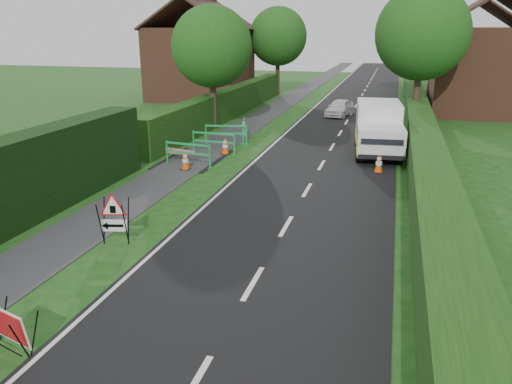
{
  "coord_description": "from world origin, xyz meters",
  "views": [
    {
      "loc": [
        5.18,
        -8.5,
        5.36
      ],
      "look_at": [
        1.57,
        4.65,
        0.92
      ],
      "focal_mm": 35.0,
      "sensor_mm": 36.0,
      "label": 1
    }
  ],
  "objects_px": {
    "triangle_sign": "(112,215)",
    "works_van": "(378,128)",
    "red_rect_sign": "(10,327)",
    "hatchback_car": "(340,108)"
  },
  "relations": [
    {
      "from": "red_rect_sign",
      "to": "works_van",
      "type": "xyz_separation_m",
      "value": [
        5.53,
        16.74,
        0.73
      ]
    },
    {
      "from": "red_rect_sign",
      "to": "hatchback_car",
      "type": "xyz_separation_m",
      "value": [
        2.73,
        26.69,
        0.09
      ]
    },
    {
      "from": "red_rect_sign",
      "to": "works_van",
      "type": "height_order",
      "value": "works_van"
    },
    {
      "from": "works_van",
      "to": "hatchback_car",
      "type": "bearing_deg",
      "value": 100.26
    },
    {
      "from": "red_rect_sign",
      "to": "hatchback_car",
      "type": "relative_size",
      "value": 0.33
    },
    {
      "from": "red_rect_sign",
      "to": "triangle_sign",
      "type": "relative_size",
      "value": 0.87
    },
    {
      "from": "works_van",
      "to": "hatchback_car",
      "type": "relative_size",
      "value": 1.58
    },
    {
      "from": "hatchback_car",
      "to": "triangle_sign",
      "type": "bearing_deg",
      "value": -88.65
    },
    {
      "from": "triangle_sign",
      "to": "works_van",
      "type": "distance_m",
      "value": 13.71
    },
    {
      "from": "triangle_sign",
      "to": "hatchback_car",
      "type": "distance_m",
      "value": 22.44
    }
  ]
}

